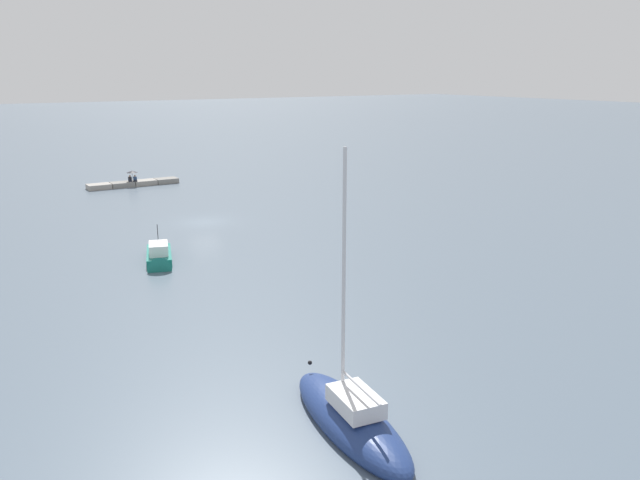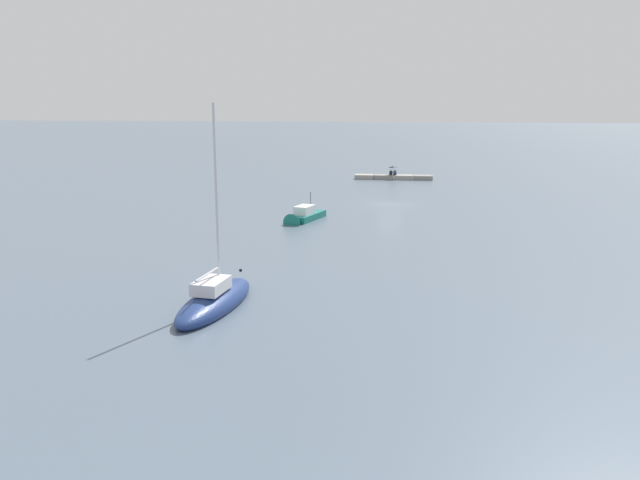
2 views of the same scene
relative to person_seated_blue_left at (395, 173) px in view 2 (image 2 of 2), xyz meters
The scene contains 7 objects.
ground_plane 21.80m from the person_seated_blue_left, 89.51° to the left, with size 500.00×500.00×0.00m, color slate.
seawall_pier 0.60m from the person_seated_blue_left, 43.55° to the right, with size 10.51×1.87×0.59m.
person_seated_blue_left is the anchor object (origin of this frame).
person_seated_dark_right 0.58m from the person_seated_blue_left, 14.16° to the right, with size 0.47×0.65×0.73m.
umbrella_open_black 0.91m from the person_seated_blue_left, 28.70° to the right, with size 1.26×1.26×1.28m.
sailboat_navy_mid 57.66m from the person_seated_blue_left, 81.50° to the left, with size 3.31×8.35×10.91m.
motorboat_teal_near 33.07m from the person_seated_blue_left, 76.51° to the left, with size 3.23×5.69×3.05m.
Camera 2 is at (-1.23, 66.50, 10.65)m, focal length 36.25 mm.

